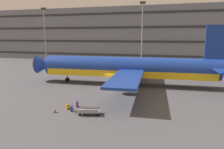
# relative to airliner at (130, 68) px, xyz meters

# --- Properties ---
(ground_plane) EXTENTS (600.00, 600.00, 0.00)m
(ground_plane) POSITION_rel_airliner_xyz_m (-3.03, -2.56, -3.29)
(ground_plane) COLOR #4C4C51
(terminal_structure) EXTENTS (142.91, 18.37, 19.73)m
(terminal_structure) POSITION_rel_airliner_xyz_m (-3.03, 44.03, 6.57)
(terminal_structure) COLOR slate
(terminal_structure) RESTS_ON ground_plane
(airliner) EXTENTS (39.52, 31.87, 11.29)m
(airliner) POSITION_rel_airliner_xyz_m (0.00, 0.00, 0.00)
(airliner) COLOR navy
(airliner) RESTS_ON ground_plane
(light_mast_far_left) EXTENTS (1.80, 0.50, 19.26)m
(light_mast_far_left) POSITION_rel_airliner_xyz_m (-36.84, 28.65, 7.99)
(light_mast_far_left) COLOR gray
(light_mast_far_left) RESTS_ON ground_plane
(light_mast_left) EXTENTS (1.80, 0.50, 19.89)m
(light_mast_left) POSITION_rel_airliner_xyz_m (-1.47, 28.65, 8.31)
(light_mast_left) COLOR gray
(light_mast_left) RESTS_ON ground_plane
(suitcase_upright) EXTENTS (0.38, 0.53, 0.93)m
(suitcase_upright) POSITION_rel_airliner_xyz_m (-4.42, -14.39, -2.86)
(suitcase_upright) COLOR #72388C
(suitcase_upright) RESTS_ON ground_plane
(suitcase_orange) EXTENTS (0.26, 0.43, 0.93)m
(suitcase_orange) POSITION_rel_airliner_xyz_m (-4.42, -16.11, -2.91)
(suitcase_orange) COLOR navy
(suitcase_orange) RESTS_ON ground_plane
(suitcase_red) EXTENTS (0.41, 0.49, 0.89)m
(suitcase_red) POSITION_rel_airliner_xyz_m (-5.24, -15.53, -2.93)
(suitcase_red) COLOR orange
(suitcase_red) RESTS_ON ground_plane
(backpack_large) EXTENTS (0.43, 0.44, 0.46)m
(backpack_large) POSITION_rel_airliner_xyz_m (-6.34, -17.02, -3.09)
(backpack_large) COLOR gray
(backpack_large) RESTS_ON ground_plane
(backpack_navy) EXTENTS (0.39, 0.36, 0.48)m
(backpack_navy) POSITION_rel_airliner_xyz_m (-3.40, -15.33, -3.08)
(backpack_navy) COLOR maroon
(backpack_navy) RESTS_ON ground_plane
(baggage_cart) EXTENTS (3.37, 1.88, 0.82)m
(baggage_cart) POSITION_rel_airliner_xyz_m (-1.88, -16.47, -2.86)
(baggage_cart) COLOR gray
(baggage_cart) RESTS_ON ground_plane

